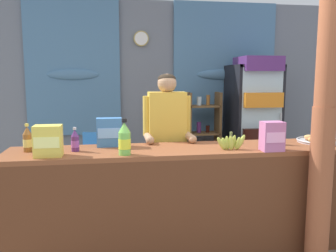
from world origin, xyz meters
TOP-DOWN VIEW (x-y plane):
  - ground_plane at (0.00, 1.09)m, footprint 7.08×7.08m
  - back_wall_curtained at (0.01, 2.77)m, footprint 5.23×0.22m
  - stall_counter at (0.04, 0.35)m, footprint 3.17×0.59m
  - timber_post at (1.05, 0.04)m, footprint 0.21×0.19m
  - drink_fridge at (1.38, 2.27)m, footprint 0.66×0.75m
  - bottle_shelf_rack at (0.67, 2.38)m, footprint 0.48×0.28m
  - plastic_lawn_chair at (-0.82, 1.71)m, footprint 0.54×0.54m
  - shopkeeper at (-0.08, 0.94)m, footprint 0.48×0.42m
  - soda_bottle_lime_soda at (-0.53, 0.27)m, footprint 0.10×0.10m
  - soda_bottle_iced_tea at (-1.34, 0.52)m, footprint 0.07×0.07m
  - soda_bottle_grape_soda at (-0.94, 0.48)m, footprint 0.07×0.07m
  - soda_bottle_cola at (0.86, 0.50)m, footprint 0.07×0.07m
  - snack_box_wafer at (0.71, 0.24)m, footprint 0.18×0.14m
  - snack_box_biscuit at (-0.66, 0.64)m, footprint 0.22×0.11m
  - snack_box_instant_noodle at (-1.13, 0.31)m, footprint 0.21×0.15m
  - pastry_tray at (1.32, 0.53)m, footprint 0.41×0.41m
  - banana_bunch at (0.38, 0.34)m, footprint 0.28×0.06m

SIDE VIEW (x-z plane):
  - ground_plane at x=0.00m, z-range 0.00..0.00m
  - plastic_lawn_chair at x=-0.82m, z-range 0.06..0.92m
  - stall_counter at x=0.04m, z-range 0.11..1.03m
  - bottle_shelf_rack at x=0.67m, z-range 0.02..1.34m
  - pastry_tray at x=1.32m, z-range 0.90..0.97m
  - banana_bunch at x=0.38m, z-range 0.89..1.06m
  - shopkeeper at x=-0.08m, z-range 0.20..1.77m
  - drink_fridge at x=1.38m, z-range 0.09..1.91m
  - soda_bottle_cola at x=0.86m, z-range 0.90..1.10m
  - soda_bottle_grape_soda at x=-0.94m, z-range 0.90..1.11m
  - soda_bottle_iced_tea at x=-1.34m, z-range 0.90..1.14m
  - snack_box_instant_noodle at x=-1.13m, z-range 0.92..1.16m
  - soda_bottle_lime_soda at x=-0.53m, z-range 0.89..1.19m
  - snack_box_wafer at x=0.71m, z-range 0.92..1.17m
  - snack_box_biscuit at x=-0.66m, z-range 0.92..1.17m
  - timber_post at x=1.05m, z-range -0.05..2.55m
  - back_wall_curtained at x=0.01m, z-range 0.05..2.68m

